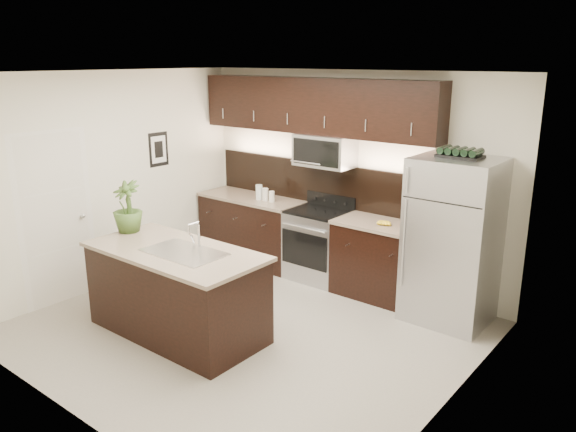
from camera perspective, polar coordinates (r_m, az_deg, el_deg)
name	(u,v)px	position (r m, az deg, el deg)	size (l,w,h in m)	color
ground	(246,329)	(6.23, -4.28, -11.40)	(4.50, 4.50, 0.00)	gray
room_walls	(232,175)	(5.70, -5.71, 4.13)	(4.52, 4.02, 2.71)	silver
counter_run	(306,241)	(7.51, 1.82, -2.60)	(3.51, 0.65, 0.94)	black
upper_fixtures	(315,115)	(7.27, 2.81, 10.24)	(3.49, 0.40, 1.66)	black
island	(177,291)	(6.06, -11.23, -7.53)	(1.96, 0.96, 0.94)	black
sink_faucet	(185,251)	(5.79, -10.44, -3.48)	(0.84, 0.50, 0.28)	silver
refrigerator	(453,241)	(6.38, 16.41, -2.43)	(0.88, 0.80, 1.83)	#B2B2B7
wine_rack	(460,153)	(6.16, 17.10, 6.15)	(0.45, 0.28, 0.11)	black
plant	(127,207)	(6.54, -16.02, 0.92)	(0.33, 0.33, 0.58)	#385421
canisters	(264,194)	(7.74, -2.47, 2.27)	(0.31, 0.09, 0.21)	silver
french_press	(419,222)	(6.51, 13.16, -0.59)	(0.10, 0.10, 0.30)	silver
bananas	(380,222)	(6.71, 9.37, -0.64)	(0.18, 0.14, 0.05)	gold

